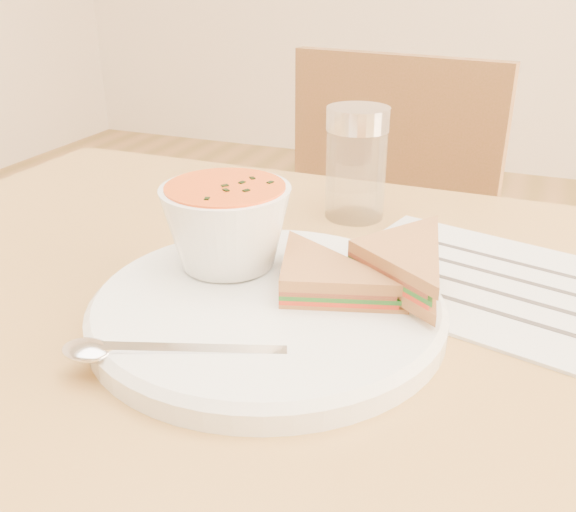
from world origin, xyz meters
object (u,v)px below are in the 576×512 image
at_px(chair_far, 346,324).
at_px(soup_bowl, 227,230).
at_px(plate, 268,310).
at_px(condiment_shaker, 356,164).

distance_m(chair_far, soup_bowl, 0.61).
relative_size(plate, condiment_shaker, 2.31).
distance_m(chair_far, condiment_shaker, 0.47).
relative_size(chair_far, soup_bowl, 7.77).
distance_m(soup_bowl, condiment_shaker, 0.22).
bearing_deg(condiment_shaker, chair_far, 106.62).
height_order(soup_bowl, condiment_shaker, condiment_shaker).
bearing_deg(condiment_shaker, soup_bowl, -104.58).
bearing_deg(plate, chair_far, 98.93).
bearing_deg(plate, condiment_shaker, 90.20).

